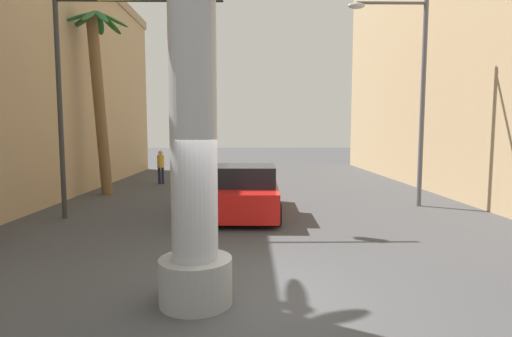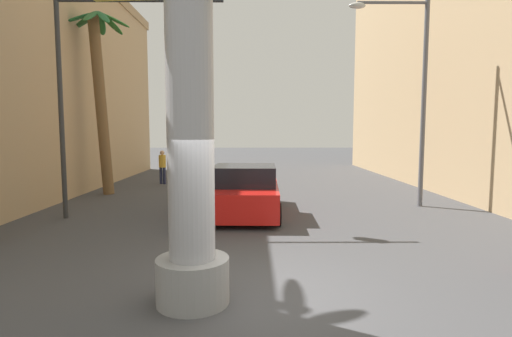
% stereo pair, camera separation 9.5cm
% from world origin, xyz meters
% --- Properties ---
extents(ground_plane, '(90.58, 90.58, 0.00)m').
position_xyz_m(ground_plane, '(0.00, 10.00, 0.00)').
color(ground_plane, '#424244').
extents(building_right, '(6.24, 23.42, 12.95)m').
position_xyz_m(building_right, '(10.64, 12.81, 6.48)').
color(building_right, tan).
rests_on(building_right, ground).
extents(street_lamp, '(2.71, 0.28, 7.02)m').
position_xyz_m(street_lamp, '(5.31, 7.49, 4.28)').
color(street_lamp, '#59595E').
rests_on(street_lamp, ground).
extents(traffic_light_mast, '(4.87, 0.32, 6.45)m').
position_xyz_m(traffic_light_mast, '(-4.33, 5.70, 4.48)').
color(traffic_light_mast, '#333333').
rests_on(traffic_light_mast, ground).
extents(car_lead, '(2.27, 4.71, 1.56)m').
position_xyz_m(car_lead, '(-0.33, 6.26, 0.70)').
color(car_lead, black).
rests_on(car_lead, ground).
extents(palm_tree_mid_left, '(2.43, 2.40, 7.33)m').
position_xyz_m(palm_tree_mid_left, '(-6.22, 10.16, 4.31)').
color(palm_tree_mid_left, brown).
rests_on(palm_tree_mid_left, ground).
extents(pedestrian_far_left, '(0.44, 0.44, 1.65)m').
position_xyz_m(pedestrian_far_left, '(-4.54, 13.41, 0.96)').
color(pedestrian_far_left, '#1E233F').
rests_on(pedestrian_far_left, ground).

